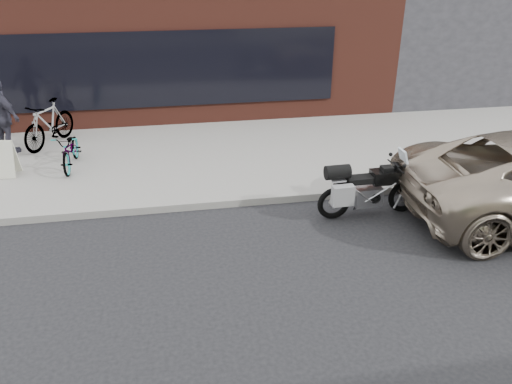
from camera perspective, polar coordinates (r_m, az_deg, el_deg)
The scene contains 8 objects.
ground at distance 6.73m, azimuth 6.64°, elevation -17.19°, with size 120.00×120.00×0.00m, color black.
near_sidewalk at distance 12.61m, azimuth -2.10°, elevation 4.99°, with size 44.00×6.00×0.15m, color gray.
storefront at distance 18.81m, azimuth -11.74°, elevation 18.32°, with size 14.00×10.07×4.50m.
motorcycle at distance 9.52m, azimuth 12.26°, elevation 0.32°, with size 2.06×0.70×1.30m.
bicycle_front at distance 11.92m, azimuth -20.43°, elevation 4.54°, with size 0.54×1.56×0.82m, color gray.
bicycle_rear at distance 13.47m, azimuth -22.60°, elevation 7.24°, with size 0.53×1.87×1.12m, color gray.
sandwich_sign at distance 12.05m, azimuth -26.88°, elevation 3.48°, with size 0.55×0.51×0.80m.
cafe_patron_right at distance 13.24m, azimuth -27.00°, elevation 7.65°, with size 1.06×0.44×1.80m, color #31303D.
Camera 1 is at (-1.57, -4.67, 4.59)m, focal length 35.00 mm.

